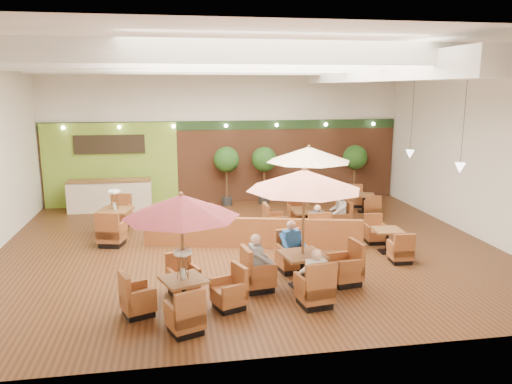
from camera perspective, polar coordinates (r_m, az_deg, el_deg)
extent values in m
plane|color=#381E0F|center=(14.43, -0.85, -6.28)|extent=(14.00, 14.00, 0.00)
cube|color=silver|center=(19.74, -3.53, 6.77)|extent=(14.00, 0.04, 5.50)
cube|color=silver|center=(8.03, 5.59, -0.74)|extent=(14.00, 0.04, 5.50)
cube|color=silver|center=(16.40, 24.16, 4.72)|extent=(0.04, 12.00, 5.50)
cube|color=white|center=(13.75, -0.92, 16.05)|extent=(14.00, 12.00, 0.04)
cube|color=brown|center=(19.82, -3.47, 3.44)|extent=(13.90, 0.10, 3.20)
cube|color=#1E3819|center=(19.65, -3.52, 7.62)|extent=(13.90, 0.12, 0.35)
cube|color=olive|center=(19.79, -16.24, 2.98)|extent=(5.00, 0.08, 3.20)
cube|color=black|center=(19.61, -16.40, 5.25)|extent=(2.60, 0.08, 0.70)
cube|color=white|center=(14.66, 13.12, 13.34)|extent=(0.60, 11.00, 0.60)
cube|color=white|center=(9.80, 2.73, 15.69)|extent=(13.60, 0.12, 0.45)
cube|color=white|center=(12.45, 0.01, 14.88)|extent=(13.60, 0.12, 0.45)
cube|color=white|center=(15.02, -1.69, 14.36)|extent=(13.60, 0.12, 0.45)
cube|color=white|center=(17.69, -2.92, 13.97)|extent=(13.60, 0.12, 0.45)
cylinder|color=black|center=(14.83, 22.76, 8.66)|extent=(0.01, 0.01, 3.20)
cone|color=white|center=(14.98, 22.28, 2.55)|extent=(0.28, 0.28, 0.28)
cylinder|color=black|center=(17.44, 17.50, 9.37)|extent=(0.01, 0.01, 3.20)
cone|color=white|center=(17.57, 17.18, 4.16)|extent=(0.28, 0.28, 0.28)
sphere|color=#FFEAC6|center=(19.71, -21.19, 6.86)|extent=(0.14, 0.14, 0.14)
sphere|color=#FFEAC6|center=(19.41, -15.36, 7.17)|extent=(0.14, 0.14, 0.14)
sphere|color=#FFEAC6|center=(19.31, -9.41, 7.41)|extent=(0.14, 0.14, 0.14)
sphere|color=#FFEAC6|center=(19.42, -3.45, 7.57)|extent=(0.14, 0.14, 0.14)
sphere|color=#FFEAC6|center=(19.74, 2.39, 7.65)|extent=(0.14, 0.14, 0.14)
sphere|color=#FFEAC6|center=(20.24, 7.98, 7.65)|extent=(0.14, 0.14, 0.14)
sphere|color=#FFEAC6|center=(20.93, 13.26, 7.59)|extent=(0.14, 0.14, 0.14)
cube|color=beige|center=(19.21, -16.32, -0.47)|extent=(3.00, 0.70, 1.10)
cube|color=brown|center=(19.10, -16.42, 1.29)|extent=(3.00, 0.75, 0.06)
cube|color=brown|center=(14.25, -0.45, -4.69)|extent=(6.12, 1.64, 0.87)
cube|color=brown|center=(10.31, -8.28, -9.90)|extent=(1.06, 1.06, 0.06)
cylinder|color=black|center=(10.44, -8.23, -11.62)|extent=(0.10, 0.10, 0.64)
cube|color=black|center=(10.57, -8.17, -13.30)|extent=(0.56, 0.56, 0.04)
cube|color=brown|center=(9.63, -8.07, -14.15)|extent=(0.77, 0.77, 0.31)
cube|color=brown|center=(9.29, -8.65, -13.19)|extent=(0.59, 0.31, 0.68)
cube|color=brown|center=(9.46, -9.71, -13.42)|extent=(0.26, 0.52, 0.27)
cube|color=brown|center=(9.65, -6.53, -12.79)|extent=(0.26, 0.52, 0.27)
cube|color=black|center=(9.73, -8.03, -15.32)|extent=(0.69, 0.69, 0.14)
cube|color=brown|center=(11.31, -8.34, -10.10)|extent=(0.77, 0.77, 0.31)
cube|color=brown|center=(11.42, -7.95, -8.30)|extent=(0.59, 0.31, 0.68)
cube|color=brown|center=(11.34, -7.05, -8.95)|extent=(0.26, 0.52, 0.27)
cube|color=brown|center=(11.14, -9.71, -9.42)|extent=(0.26, 0.52, 0.27)
cube|color=black|center=(11.39, -8.30, -11.13)|extent=(0.69, 0.69, 0.14)
cube|color=brown|center=(10.49, -13.34, -12.10)|extent=(0.77, 0.77, 0.31)
cube|color=brown|center=(10.28, -12.12, -10.80)|extent=(0.31, 0.59, 0.68)
cube|color=brown|center=(10.66, -13.85, -10.60)|extent=(0.52, 0.26, 0.27)
cube|color=brown|center=(10.17, -12.90, -11.69)|extent=(0.52, 0.26, 0.27)
cube|color=black|center=(10.58, -13.28, -13.20)|extent=(0.69, 0.69, 0.14)
cube|color=brown|center=(10.51, -3.11, -11.73)|extent=(0.77, 0.77, 0.31)
cube|color=brown|center=(10.46, -4.48, -10.15)|extent=(0.31, 0.59, 0.68)
cube|color=brown|center=(10.21, -2.38, -11.28)|extent=(0.52, 0.26, 0.27)
cube|color=brown|center=(10.67, -3.83, -10.25)|extent=(0.52, 0.26, 0.27)
cube|color=black|center=(10.60, -3.10, -12.83)|extent=(0.69, 0.69, 0.14)
cylinder|color=brown|center=(10.13, -8.37, -7.21)|extent=(0.06, 0.06, 2.41)
cone|color=maroon|center=(9.84, -8.55, -1.56)|extent=(2.31, 2.31, 0.45)
sphere|color=brown|center=(9.79, -8.59, -0.25)|extent=(0.10, 0.10, 0.10)
cylinder|color=silver|center=(10.26, -8.31, -9.18)|extent=(0.10, 0.10, 0.22)
cube|color=brown|center=(11.44, 5.35, -7.17)|extent=(1.05, 1.05, 0.06)
cylinder|color=black|center=(11.56, 5.31, -8.93)|extent=(0.11, 0.11, 0.71)
cube|color=black|center=(11.70, 5.28, -10.66)|extent=(0.55, 0.55, 0.04)
cube|color=brown|center=(10.68, 6.73, -11.21)|extent=(0.76, 0.76, 0.34)
cube|color=brown|center=(10.30, 6.97, -10.17)|extent=(0.68, 0.21, 0.75)
cube|color=brown|center=(10.47, 5.18, -10.37)|extent=(0.18, 0.60, 0.30)
cube|color=brown|center=(10.73, 8.29, -9.91)|extent=(0.18, 0.60, 0.30)
cube|color=black|center=(10.78, 6.69, -12.42)|extent=(0.68, 0.68, 0.15)
cube|color=brown|center=(12.52, 4.10, -7.63)|extent=(0.76, 0.76, 0.34)
cube|color=brown|center=(12.68, 4.02, -5.83)|extent=(0.68, 0.21, 0.75)
cube|color=brown|center=(12.57, 5.44, -6.54)|extent=(0.18, 0.60, 0.30)
cube|color=brown|center=(12.34, 2.77, -6.85)|extent=(0.18, 0.60, 0.30)
cube|color=black|center=(12.60, 4.09, -8.69)|extent=(0.68, 0.68, 0.15)
cube|color=brown|center=(11.38, 0.25, -9.63)|extent=(0.76, 0.76, 0.34)
cube|color=brown|center=(11.28, 1.69, -8.09)|extent=(0.21, 0.68, 0.75)
cube|color=brown|center=(11.58, -0.25, -8.10)|extent=(0.60, 0.18, 0.30)
cube|color=brown|center=(11.03, 0.78, -9.15)|extent=(0.60, 0.18, 0.30)
cube|color=black|center=(11.48, 0.25, -10.78)|extent=(0.68, 0.68, 0.15)
cube|color=brown|center=(11.88, 10.13, -8.88)|extent=(0.76, 0.76, 0.34)
cube|color=brown|center=(11.72, 8.84, -7.45)|extent=(0.21, 0.68, 0.75)
cube|color=brown|center=(11.55, 10.92, -8.39)|extent=(0.60, 0.18, 0.30)
cube|color=brown|center=(12.07, 9.46, -7.45)|extent=(0.60, 0.18, 0.30)
cube|color=black|center=(11.97, 10.09, -9.99)|extent=(0.68, 0.68, 0.15)
cylinder|color=brown|center=(11.26, 5.40, -4.43)|extent=(0.06, 0.06, 2.69)
cone|color=#C97161|center=(10.99, 5.52, 1.41)|extent=(2.58, 2.58, 0.45)
sphere|color=brown|center=(10.96, 5.54, 2.60)|extent=(0.10, 0.10, 0.10)
cube|color=brown|center=(15.48, 5.90, -2.09)|extent=(0.93, 0.93, 0.06)
cylinder|color=black|center=(15.57, 5.87, -3.44)|extent=(0.11, 0.11, 0.71)
cube|color=black|center=(15.68, 5.84, -4.78)|extent=(0.49, 0.49, 0.04)
cube|color=brown|center=(14.65, 6.93, -4.77)|extent=(0.68, 0.68, 0.35)
cube|color=brown|center=(14.30, 7.29, -3.84)|extent=(0.67, 0.11, 0.76)
cube|color=brown|center=(14.51, 5.76, -4.02)|extent=(0.09, 0.60, 0.30)
cube|color=brown|center=(14.67, 8.13, -3.89)|extent=(0.09, 0.60, 0.30)
cube|color=black|center=(14.72, 6.90, -5.70)|extent=(0.60, 0.60, 0.15)
cube|color=brown|center=(16.55, 4.93, -2.78)|extent=(0.68, 0.68, 0.35)
cube|color=brown|center=(16.74, 4.70, -1.46)|extent=(0.67, 0.11, 0.76)
cube|color=brown|center=(16.58, 5.99, -2.01)|extent=(0.09, 0.60, 0.30)
cube|color=brown|center=(16.43, 3.88, -2.09)|extent=(0.09, 0.60, 0.30)
cube|color=black|center=(16.62, 4.91, -3.61)|extent=(0.60, 0.60, 0.15)
cube|color=brown|center=(15.36, 2.16, -3.90)|extent=(0.68, 0.68, 0.35)
cube|color=brown|center=(15.34, 3.20, -2.68)|extent=(0.11, 0.67, 0.76)
cube|color=brown|center=(15.60, 1.95, -2.83)|extent=(0.60, 0.09, 0.30)
cube|color=brown|center=(15.01, 2.40, -3.43)|extent=(0.60, 0.09, 0.30)
cube|color=black|center=(15.43, 2.15, -4.79)|extent=(0.60, 0.60, 0.15)
cube|color=brown|center=(15.89, 9.45, -3.52)|extent=(0.68, 0.68, 0.35)
cube|color=brown|center=(15.72, 8.52, -2.43)|extent=(0.11, 0.67, 0.76)
cube|color=brown|center=(15.55, 9.83, -3.05)|extent=(0.60, 0.09, 0.30)
cube|color=brown|center=(16.12, 9.12, -2.49)|extent=(0.60, 0.09, 0.30)
cube|color=black|center=(15.96, 9.42, -4.38)|extent=(0.60, 0.60, 0.15)
cylinder|color=brown|center=(15.35, 5.95, -0.02)|extent=(0.06, 0.06, 2.70)
cone|color=#CFB490|center=(15.16, 6.04, 4.32)|extent=(2.59, 2.59, 0.45)
sphere|color=brown|center=(15.13, 6.06, 5.18)|extent=(0.10, 0.10, 0.10)
cube|color=brown|center=(15.91, -15.83, -2.03)|extent=(1.15, 1.15, 0.07)
cylinder|color=black|center=(16.01, -15.75, -3.38)|extent=(0.11, 0.11, 0.73)
cube|color=black|center=(16.11, -15.67, -4.71)|extent=(0.61, 0.61, 0.04)
cube|color=brown|center=(15.02, -16.14, -4.70)|extent=(0.84, 0.84, 0.35)
cube|color=brown|center=(14.66, -16.05, -3.76)|extent=(0.69, 0.29, 0.77)
cube|color=brown|center=(15.08, -17.33, -3.84)|extent=(0.24, 0.61, 0.31)
cube|color=brown|center=(14.85, -15.04, -3.95)|extent=(0.24, 0.61, 0.31)
cube|color=black|center=(15.10, -16.09, -5.63)|extent=(0.75, 0.75, 0.15)
cube|color=brown|center=(17.04, -15.37, -2.71)|extent=(0.84, 0.84, 0.35)
cube|color=brown|center=(17.24, -15.59, -1.42)|extent=(0.69, 0.29, 0.77)
cube|color=brown|center=(16.88, -14.39, -2.02)|extent=(0.24, 0.61, 0.31)
cube|color=brown|center=(17.10, -16.42, -1.95)|extent=(0.24, 0.61, 0.31)
cube|color=black|center=(17.10, -15.33, -3.54)|extent=(0.75, 0.75, 0.15)
cylinder|color=silver|center=(15.88, -15.86, -1.53)|extent=(0.10, 0.10, 0.22)
cube|color=brown|center=(14.26, 14.81, -4.24)|extent=(0.81, 0.81, 0.05)
cylinder|color=black|center=(14.34, 14.75, -5.43)|extent=(0.09, 0.09, 0.58)
cube|color=black|center=(14.44, 14.68, -6.60)|extent=(0.43, 0.43, 0.04)
cube|color=brown|center=(13.64, 16.18, -6.68)|extent=(0.59, 0.59, 0.28)
cube|color=brown|center=(13.37, 16.73, -5.90)|extent=(0.55, 0.13, 0.62)
cube|color=brown|center=(13.50, 15.20, -6.04)|extent=(0.11, 0.49, 0.25)
cube|color=brown|center=(13.68, 17.23, -5.91)|extent=(0.11, 0.49, 0.25)
cube|color=black|center=(13.71, 16.13, -7.49)|extent=(0.52, 0.52, 0.12)
cube|color=brown|center=(15.10, 13.44, -4.74)|extent=(0.59, 0.59, 0.28)
cube|color=brown|center=(15.22, 13.09, -3.55)|extent=(0.55, 0.13, 0.62)
cube|color=brown|center=(15.13, 14.39, -4.05)|extent=(0.11, 0.49, 0.25)
cube|color=brown|center=(14.97, 12.54, -4.13)|extent=(0.11, 0.49, 0.25)
cube|color=black|center=(15.16, 13.40, -5.48)|extent=(0.52, 0.52, 0.12)
cube|color=brown|center=(18.69, 12.24, -0.34)|extent=(0.94, 0.94, 0.05)
cylinder|color=black|center=(18.75, 12.20, -1.26)|extent=(0.09, 0.09, 0.58)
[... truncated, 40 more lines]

